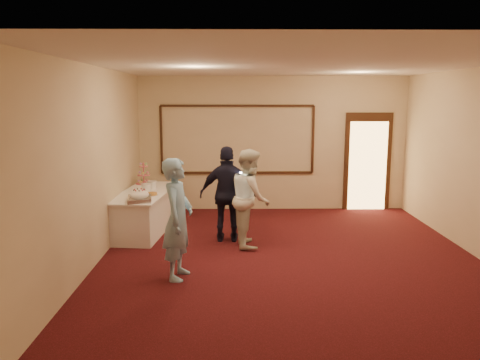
# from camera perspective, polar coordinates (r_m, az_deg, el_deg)

# --- Properties ---
(floor) EXTENTS (7.00, 7.00, 0.00)m
(floor) POSITION_cam_1_polar(r_m,az_deg,el_deg) (7.48, 6.17, -9.73)
(floor) COLOR black
(floor) RESTS_ON ground
(room_walls) EXTENTS (6.04, 7.04, 3.02)m
(room_walls) POSITION_cam_1_polar(r_m,az_deg,el_deg) (7.07, 6.47, 5.92)
(room_walls) COLOR beige
(room_walls) RESTS_ON floor
(wall_molding) EXTENTS (3.45, 0.04, 1.55)m
(wall_molding) POSITION_cam_1_polar(r_m,az_deg,el_deg) (10.50, -0.33, 4.95)
(wall_molding) COLOR black
(wall_molding) RESTS_ON room_walls
(doorway) EXTENTS (1.05, 0.07, 2.20)m
(doorway) POSITION_cam_1_polar(r_m,az_deg,el_deg) (10.98, 15.27, 2.09)
(doorway) COLOR black
(doorway) RESTS_ON floor
(buffet_table) EXTENTS (1.09, 2.30, 0.77)m
(buffet_table) POSITION_cam_1_polar(r_m,az_deg,el_deg) (9.11, -11.44, -3.76)
(buffet_table) COLOR silver
(buffet_table) RESTS_ON floor
(pavlova_tray) EXTENTS (0.47, 0.58, 0.20)m
(pavlova_tray) POSITION_cam_1_polar(r_m,az_deg,el_deg) (8.19, -12.16, -1.96)
(pavlova_tray) COLOR #B2B4B9
(pavlova_tray) RESTS_ON buffet_table
(cupcake_stand) EXTENTS (0.33, 0.33, 0.49)m
(cupcake_stand) POSITION_cam_1_polar(r_m,az_deg,el_deg) (9.82, -11.65, 0.55)
(cupcake_stand) COLOR #DB556D
(cupcake_stand) RESTS_ON buffet_table
(plate_stack_a) EXTENTS (0.18, 0.18, 0.15)m
(plate_stack_a) POSITION_cam_1_polar(r_m,az_deg,el_deg) (9.00, -11.37, -0.93)
(plate_stack_a) COLOR white
(plate_stack_a) RESTS_ON buffet_table
(plate_stack_b) EXTENTS (0.18, 0.18, 0.15)m
(plate_stack_b) POSITION_cam_1_polar(r_m,az_deg,el_deg) (9.27, -10.68, -0.59)
(plate_stack_b) COLOR white
(plate_stack_b) RESTS_ON buffet_table
(tart) EXTENTS (0.25, 0.25, 0.05)m
(tart) POSITION_cam_1_polar(r_m,az_deg,el_deg) (8.63, -10.78, -1.72)
(tart) COLOR white
(tart) RESTS_ON buffet_table
(man) EXTENTS (0.51, 0.68, 1.71)m
(man) POSITION_cam_1_polar(r_m,az_deg,el_deg) (6.58, -7.59, -4.73)
(man) COLOR #8AC1E9
(man) RESTS_ON floor
(woman) EXTENTS (0.69, 0.86, 1.67)m
(woman) POSITION_cam_1_polar(r_m,az_deg,el_deg) (7.99, 1.24, -2.16)
(woman) COLOR beige
(woman) RESTS_ON floor
(guest) EXTENTS (1.00, 0.43, 1.69)m
(guest) POSITION_cam_1_polar(r_m,az_deg,el_deg) (8.22, -1.48, -1.75)
(guest) COLOR black
(guest) RESTS_ON floor
(camera_flash) EXTENTS (0.08, 0.06, 0.05)m
(camera_flash) POSITION_cam_1_polar(r_m,az_deg,el_deg) (8.01, 0.22, 0.76)
(camera_flash) COLOR white
(camera_flash) RESTS_ON guest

